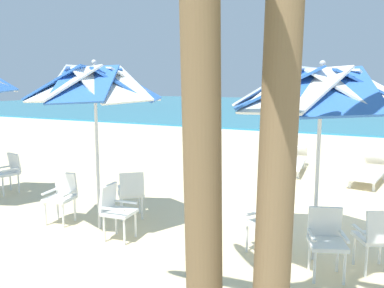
{
  "coord_description": "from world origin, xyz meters",
  "views": [
    {
      "loc": [
        1.17,
        -8.45,
        2.45
      ],
      "look_at": [
        -3.0,
        -0.03,
        1.0
      ],
      "focal_mm": 38.36,
      "sensor_mm": 36.0,
      "label": 1
    }
  ],
  "objects_px": {
    "plastic_chair_0": "(377,236)",
    "plastic_chair_6": "(9,171)",
    "plastic_chair_1": "(326,238)",
    "plastic_chair_5": "(116,208)",
    "plastic_chair_3": "(131,192)",
    "beach_umbrella_1": "(95,86)",
    "palm_tree_1": "(200,42)",
    "plastic_chair_2": "(269,219)",
    "sun_lounger_2": "(292,161)",
    "sun_lounger_1": "(370,171)",
    "plastic_chair_4": "(62,194)",
    "beach_umbrella_0": "(321,91)"
  },
  "relations": [
    {
      "from": "plastic_chair_0",
      "to": "plastic_chair_6",
      "type": "relative_size",
      "value": 1.0
    },
    {
      "from": "plastic_chair_1",
      "to": "plastic_chair_5",
      "type": "distance_m",
      "value": 3.12
    },
    {
      "from": "plastic_chair_0",
      "to": "plastic_chair_6",
      "type": "distance_m",
      "value": 7.46
    },
    {
      "from": "plastic_chair_1",
      "to": "plastic_chair_3",
      "type": "distance_m",
      "value": 3.53
    },
    {
      "from": "beach_umbrella_1",
      "to": "palm_tree_1",
      "type": "height_order",
      "value": "palm_tree_1"
    },
    {
      "from": "plastic_chair_0",
      "to": "plastic_chair_2",
      "type": "relative_size",
      "value": 1.0
    },
    {
      "from": "plastic_chair_3",
      "to": "sun_lounger_2",
      "type": "bearing_deg",
      "value": 72.01
    },
    {
      "from": "plastic_chair_0",
      "to": "plastic_chair_5",
      "type": "distance_m",
      "value": 3.73
    },
    {
      "from": "plastic_chair_1",
      "to": "beach_umbrella_1",
      "type": "bearing_deg",
      "value": 179.16
    },
    {
      "from": "plastic_chair_0",
      "to": "sun_lounger_1",
      "type": "distance_m",
      "value": 5.2
    },
    {
      "from": "plastic_chair_1",
      "to": "beach_umbrella_1",
      "type": "relative_size",
      "value": 0.31
    },
    {
      "from": "plastic_chair_3",
      "to": "plastic_chair_6",
      "type": "distance_m",
      "value": 3.42
    },
    {
      "from": "sun_lounger_2",
      "to": "sun_lounger_1",
      "type": "bearing_deg",
      "value": -11.01
    },
    {
      "from": "sun_lounger_1",
      "to": "plastic_chair_0",
      "type": "bearing_deg",
      "value": -86.09
    },
    {
      "from": "plastic_chair_2",
      "to": "palm_tree_1",
      "type": "bearing_deg",
      "value": -84.57
    },
    {
      "from": "plastic_chair_3",
      "to": "plastic_chair_4",
      "type": "relative_size",
      "value": 1.0
    },
    {
      "from": "plastic_chair_1",
      "to": "plastic_chair_5",
      "type": "relative_size",
      "value": 1.0
    },
    {
      "from": "plastic_chair_5",
      "to": "plastic_chair_1",
      "type": "bearing_deg",
      "value": 3.65
    },
    {
      "from": "plastic_chair_5",
      "to": "palm_tree_1",
      "type": "height_order",
      "value": "palm_tree_1"
    },
    {
      "from": "beach_umbrella_0",
      "to": "palm_tree_1",
      "type": "relative_size",
      "value": 0.66
    },
    {
      "from": "plastic_chair_3",
      "to": "palm_tree_1",
      "type": "relative_size",
      "value": 0.21
    },
    {
      "from": "beach_umbrella_0",
      "to": "plastic_chair_6",
      "type": "distance_m",
      "value": 6.92
    },
    {
      "from": "plastic_chair_1",
      "to": "plastic_chair_6",
      "type": "relative_size",
      "value": 1.0
    },
    {
      "from": "plastic_chair_5",
      "to": "beach_umbrella_1",
      "type": "bearing_deg",
      "value": 154.59
    },
    {
      "from": "plastic_chair_1",
      "to": "plastic_chair_2",
      "type": "distance_m",
      "value": 0.91
    },
    {
      "from": "plastic_chair_5",
      "to": "beach_umbrella_0",
      "type": "bearing_deg",
      "value": 11.96
    },
    {
      "from": "plastic_chair_1",
      "to": "palm_tree_1",
      "type": "xyz_separation_m",
      "value": [
        -0.57,
        -2.55,
        2.22
      ]
    },
    {
      "from": "beach_umbrella_1",
      "to": "sun_lounger_2",
      "type": "relative_size",
      "value": 1.27
    },
    {
      "from": "plastic_chair_2",
      "to": "plastic_chair_1",
      "type": "bearing_deg",
      "value": -22.31
    },
    {
      "from": "plastic_chair_3",
      "to": "plastic_chair_5",
      "type": "height_order",
      "value": "same"
    },
    {
      "from": "beach_umbrella_1",
      "to": "palm_tree_1",
      "type": "bearing_deg",
      "value": -40.25
    },
    {
      "from": "beach_umbrella_1",
      "to": "plastic_chair_4",
      "type": "xyz_separation_m",
      "value": [
        -0.79,
        -0.03,
        -1.88
      ]
    },
    {
      "from": "plastic_chair_4",
      "to": "palm_tree_1",
      "type": "bearing_deg",
      "value": -33.67
    },
    {
      "from": "plastic_chair_6",
      "to": "palm_tree_1",
      "type": "relative_size",
      "value": 0.21
    },
    {
      "from": "beach_umbrella_1",
      "to": "sun_lounger_1",
      "type": "bearing_deg",
      "value": 54.8
    },
    {
      "from": "plastic_chair_5",
      "to": "sun_lounger_2",
      "type": "height_order",
      "value": "plastic_chair_5"
    },
    {
      "from": "beach_umbrella_1",
      "to": "plastic_chair_3",
      "type": "xyz_separation_m",
      "value": [
        0.19,
        0.66,
        -1.88
      ]
    },
    {
      "from": "plastic_chair_2",
      "to": "plastic_chair_5",
      "type": "height_order",
      "value": "same"
    },
    {
      "from": "palm_tree_1",
      "to": "plastic_chair_5",
      "type": "bearing_deg",
      "value": 137.26
    },
    {
      "from": "plastic_chair_2",
      "to": "sun_lounger_1",
      "type": "relative_size",
      "value": 0.39
    },
    {
      "from": "plastic_chair_5",
      "to": "sun_lounger_1",
      "type": "xyz_separation_m",
      "value": [
        3.33,
        5.73,
        -0.22
      ]
    },
    {
      "from": "plastic_chair_4",
      "to": "plastic_chair_2",
      "type": "bearing_deg",
      "value": 5.17
    },
    {
      "from": "sun_lounger_1",
      "to": "beach_umbrella_0",
      "type": "bearing_deg",
      "value": -94.83
    },
    {
      "from": "sun_lounger_1",
      "to": "sun_lounger_2",
      "type": "height_order",
      "value": "same"
    },
    {
      "from": "beach_umbrella_0",
      "to": "plastic_chair_3",
      "type": "bearing_deg",
      "value": 174.76
    },
    {
      "from": "plastic_chair_4",
      "to": "plastic_chair_6",
      "type": "height_order",
      "value": "same"
    },
    {
      "from": "plastic_chair_2",
      "to": "palm_tree_1",
      "type": "distance_m",
      "value": 3.66
    },
    {
      "from": "plastic_chair_1",
      "to": "palm_tree_1",
      "type": "bearing_deg",
      "value": -102.51
    },
    {
      "from": "beach_umbrella_1",
      "to": "plastic_chair_5",
      "type": "xyz_separation_m",
      "value": [
        0.53,
        -0.25,
        -1.88
      ]
    },
    {
      "from": "plastic_chair_4",
      "to": "palm_tree_1",
      "type": "xyz_separation_m",
      "value": [
        3.86,
        -2.57,
        2.22
      ]
    }
  ]
}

